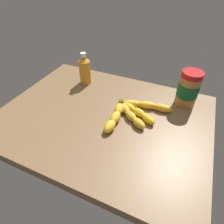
{
  "coord_description": "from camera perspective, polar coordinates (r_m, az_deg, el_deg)",
  "views": [
    {
      "loc": [
        -26.65,
        51.11,
        50.09
      ],
      "look_at": [
        -4.28,
        0.99,
        3.67
      ],
      "focal_mm": 30.23,
      "sensor_mm": 36.0,
      "label": 1
    }
  ],
  "objects": [
    {
      "name": "ground_plane",
      "position": [
        0.78,
        -2.59,
        -1.91
      ],
      "size": [
        82.93,
        63.23,
        3.94
      ],
      "primitive_type": "cube",
      "color": "brown"
    },
    {
      "name": "banana_bunch",
      "position": [
        0.75,
        6.29,
        -0.13
      ],
      "size": [
        22.29,
        23.81,
        3.52
      ],
      "color": "gold",
      "rests_on": "ground_plane"
    },
    {
      "name": "peanut_butter_jar",
      "position": [
        0.84,
        22.06,
        6.47
      ],
      "size": [
        8.51,
        8.51,
        15.25
      ],
      "color": "#B27238",
      "rests_on": "ground_plane"
    },
    {
      "name": "honey_bottle",
      "position": [
        0.94,
        -8.23,
        12.53
      ],
      "size": [
        5.53,
        5.53,
        15.49
      ],
      "color": "orange",
      "rests_on": "ground_plane"
    }
  ]
}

